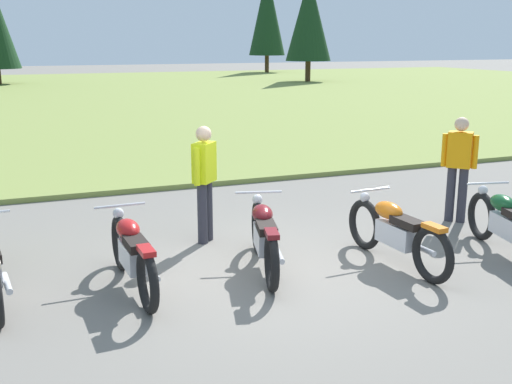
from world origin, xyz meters
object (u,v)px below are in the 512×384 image
motorcycle_maroon (264,236)px  motorcycle_orange (396,232)px  rider_near_row_end (204,177)px  motorcycle_british_green (508,224)px  rider_with_back_turned (459,163)px  motorcycle_red (132,253)px

motorcycle_maroon → motorcycle_orange: (1.63, -0.46, 0.00)m
motorcycle_orange → rider_near_row_end: size_ratio=1.26×
motorcycle_orange → rider_near_row_end: (-1.99, 1.81, 0.51)m
rider_near_row_end → motorcycle_maroon: bearing=-75.3°
motorcycle_maroon → rider_near_row_end: size_ratio=1.23×
motorcycle_orange → motorcycle_british_green: bearing=-8.9°
motorcycle_british_green → rider_near_row_end: 4.17m
motorcycle_british_green → rider_near_row_end: rider_near_row_end is taller
rider_near_row_end → rider_with_back_turned: 4.04m
rider_with_back_turned → motorcycle_british_green: bearing=-105.2°
motorcycle_orange → rider_near_row_end: 2.74m
motorcycle_british_green → motorcycle_maroon: bearing=167.6°
motorcycle_red → rider_with_back_turned: (5.32, 0.89, 0.51)m
motorcycle_maroon → rider_with_back_turned: 3.79m
motorcycle_british_green → rider_with_back_turned: bearing=74.8°
motorcycle_orange → motorcycle_british_green: size_ratio=1.02×
motorcycle_red → rider_near_row_end: 1.97m
motorcycle_red → motorcycle_maroon: size_ratio=1.02×
motorcycle_british_green → rider_with_back_turned: size_ratio=1.24×
rider_near_row_end → rider_with_back_turned: (4.01, -0.49, 0.00)m
motorcycle_british_green → rider_with_back_turned: 1.70m
motorcycle_red → motorcycle_maroon: same height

